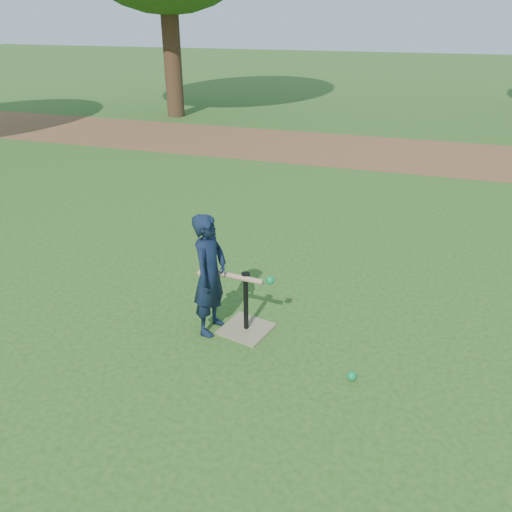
% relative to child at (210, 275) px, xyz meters
% --- Properties ---
extents(ground, '(80.00, 80.00, 0.00)m').
position_rel_child_xyz_m(ground, '(0.67, -0.08, -0.59)').
color(ground, '#285116').
rests_on(ground, ground).
extents(dirt_strip, '(24.00, 3.00, 0.01)m').
position_rel_child_xyz_m(dirt_strip, '(0.67, 7.42, -0.58)').
color(dirt_strip, brown).
rests_on(dirt_strip, ground).
extents(child, '(0.31, 0.45, 1.18)m').
position_rel_child_xyz_m(child, '(0.00, 0.00, 0.00)').
color(child, black).
rests_on(child, ground).
extents(wiffle_ball_ground, '(0.08, 0.08, 0.08)m').
position_rel_child_xyz_m(wiffle_ball_ground, '(1.38, -0.32, -0.55)').
color(wiffle_ball_ground, '#0C8D41').
rests_on(wiffle_ball_ground, ground).
extents(batting_tee, '(0.52, 0.52, 0.61)m').
position_rel_child_xyz_m(batting_tee, '(0.32, 0.09, -0.48)').
color(batting_tee, '#887C56').
rests_on(batting_tee, ground).
extents(swing_action, '(0.71, 0.17, 0.09)m').
position_rel_child_xyz_m(swing_action, '(0.24, 0.07, -0.02)').
color(swing_action, tan).
rests_on(swing_action, ground).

